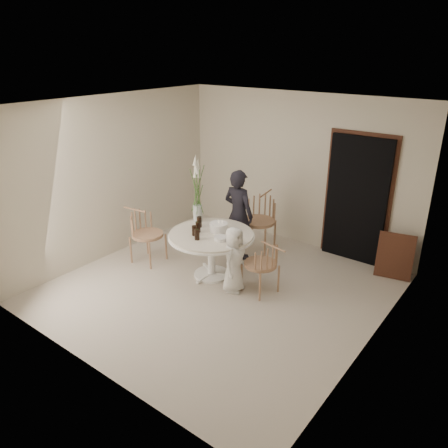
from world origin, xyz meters
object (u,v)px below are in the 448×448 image
Objects in this scene: girl at (238,214)px; boy at (234,260)px; chair_left at (141,228)px; chair_far at (262,213)px; chair_right at (266,261)px; flower_vase at (197,193)px; birthday_cake at (219,227)px; table at (211,240)px.

boy is (0.62, -0.98, -0.27)m from girl.
chair_far is at bearing -44.11° from chair_left.
chair_right is 0.48m from boy.
girl is (-1.07, 0.79, 0.23)m from chair_right.
birthday_cake is at bearing -12.84° from flower_vase.
boy is 0.65m from birthday_cake.
chair_far is 1.38m from flower_vase.
boy is 1.32m from flower_vase.
birthday_cake reaches higher than chair_right.
table is at bearing -27.61° from flower_vase.
chair_right is at bearing -8.52° from flower_vase.
girl reaches higher than boy.
birthday_cake is (0.12, -0.69, 0.03)m from girl.
girl is (-0.11, -0.56, 0.13)m from chair_far.
chair_far is 1.19× the size of chair_right.
table is 0.85m from girl.
birthday_cake is (0.04, 0.14, 0.18)m from table.
table is 0.82m from flower_vase.
chair_left is 1.40m from birthday_cake.
chair_left is (-1.31, -1.66, -0.06)m from chair_far.
table is 1.20× the size of flower_vase.
chair_left is at bearing -70.35° from chair_right.
birthday_cake reaches higher than chair_left.
girl is 1.39× the size of flower_vase.
flower_vase is (-0.49, 0.25, 0.61)m from table.
table is 1.59× the size of chair_right.
boy is at bearing 124.05° from girl.
girl reaches higher than table.
flower_vase reaches higher than chair_far.
boy reaches higher than chair_right.
boy reaches higher than table.
chair_left reaches higher than chair_right.
girl is at bearing 99.80° from birthday_cake.
birthday_cake is at bearing -99.07° from chair_far.
chair_left reaches higher than table.
table is at bearing -105.57° from birthday_cake.
flower_vase reaches higher than chair_right.
chair_left is at bearing -146.79° from flower_vase.
birthday_cake is (0.01, -1.26, 0.15)m from chair_far.
boy is (0.51, -1.54, -0.14)m from chair_far.
chair_right is at bearing 144.89° from girl.
flower_vase is at bearing 167.16° from birthday_cake.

